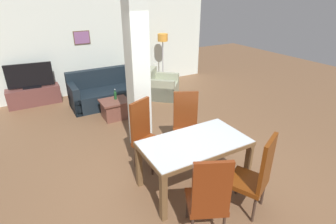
# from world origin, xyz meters

# --- Properties ---
(ground_plane) EXTENTS (18.00, 18.00, 0.00)m
(ground_plane) POSITION_xyz_m (0.00, 0.00, 0.00)
(ground_plane) COLOR brown
(back_wall) EXTENTS (7.20, 0.09, 2.70)m
(back_wall) POSITION_xyz_m (-0.00, 4.99, 1.35)
(back_wall) COLOR white
(back_wall) RESTS_ON ground_plane
(divider_pillar) EXTENTS (0.32, 0.36, 2.70)m
(divider_pillar) POSITION_xyz_m (-0.24, 1.45, 1.35)
(divider_pillar) COLOR white
(divider_pillar) RESTS_ON ground_plane
(dining_table) EXTENTS (1.57, 0.88, 0.78)m
(dining_table) POSITION_xyz_m (0.00, 0.00, 0.61)
(dining_table) COLOR brown
(dining_table) RESTS_ON ground_plane
(dining_chair_far_left) EXTENTS (0.61, 0.61, 1.17)m
(dining_chair_far_left) POSITION_xyz_m (-0.39, 0.86, 0.60)
(dining_chair_far_left) COLOR maroon
(dining_chair_far_left) RESTS_ON ground_plane
(dining_chair_near_left) EXTENTS (0.61, 0.61, 1.17)m
(dining_chair_near_left) POSITION_xyz_m (-0.39, -0.86, 0.60)
(dining_chair_near_left) COLOR maroon
(dining_chair_near_left) RESTS_ON ground_plane
(dining_chair_near_right) EXTENTS (0.61, 0.61, 1.17)m
(dining_chair_near_right) POSITION_xyz_m (0.40, -0.83, 0.60)
(dining_chair_near_right) COLOR #692E0B
(dining_chair_near_right) RESTS_ON ground_plane
(dining_chair_far_right) EXTENTS (0.61, 0.61, 1.17)m
(dining_chair_far_right) POSITION_xyz_m (0.40, 0.84, 0.60)
(dining_chair_far_right) COLOR brown
(dining_chair_far_right) RESTS_ON ground_plane
(sofa) EXTENTS (1.76, 0.89, 0.90)m
(sofa) POSITION_xyz_m (-0.21, 3.83, 0.30)
(sofa) COLOR black
(sofa) RESTS_ON ground_plane
(armchair) EXTENTS (1.20, 1.20, 0.78)m
(armchair) POSITION_xyz_m (1.32, 3.58, 0.28)
(armchair) COLOR #A1A78B
(armchair) RESTS_ON ground_plane
(coffee_table) EXTENTS (0.65, 0.56, 0.44)m
(coffee_table) POSITION_xyz_m (-0.26, 2.89, 0.22)
(coffee_table) COLOR brown
(coffee_table) RESTS_ON ground_plane
(bottle) EXTENTS (0.06, 0.06, 0.25)m
(bottle) POSITION_xyz_m (-0.20, 2.97, 0.53)
(bottle) COLOR #194C23
(bottle) RESTS_ON coffee_table
(tv_stand) EXTENTS (1.28, 0.40, 0.48)m
(tv_stand) POSITION_xyz_m (-1.86, 4.71, 0.24)
(tv_stand) COLOR brown
(tv_stand) RESTS_ON ground_plane
(tv_screen) EXTENTS (1.10, 0.24, 0.64)m
(tv_screen) POSITION_xyz_m (-1.86, 4.71, 0.79)
(tv_screen) COLOR black
(tv_screen) RESTS_ON tv_stand
(floor_lamp) EXTENTS (0.31, 0.31, 1.60)m
(floor_lamp) POSITION_xyz_m (1.90, 4.50, 1.34)
(floor_lamp) COLOR #B7B7BC
(floor_lamp) RESTS_ON ground_plane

